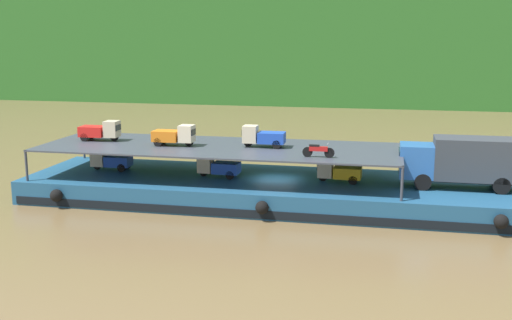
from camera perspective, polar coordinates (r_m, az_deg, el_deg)
The scene contains 11 objects.
ground_plane at distance 40.30m, azimuth 1.85°, elevation -3.84°, with size 400.00×400.00×0.00m, color brown.
cargo_barge at distance 40.09m, azimuth 1.85°, elevation -2.82°, with size 32.58×9.23×1.50m.
covered_lorry at distance 39.20m, azimuth 18.36°, elevation -0.07°, with size 7.86×2.30×3.10m.
cargo_rack at distance 40.37m, azimuth -3.43°, elevation 1.17°, with size 23.38×7.80×2.00m.
mini_truck_lower_stern at distance 43.66m, azimuth -13.24°, elevation -0.00°, with size 2.79×1.29×1.38m.
mini_truck_lower_aft at distance 40.48m, azimuth -3.52°, elevation -0.60°, with size 2.77×1.26×1.38m.
mini_truck_lower_mid at distance 39.35m, azimuth 7.62°, elevation -1.03°, with size 2.79×1.28×1.38m.
mini_truck_upper_stern at distance 43.76m, azimuth -14.12°, elevation 2.64°, with size 2.76×1.23×1.38m.
mini_truck_upper_mid at distance 40.81m, azimuth -7.51°, elevation 2.28°, with size 2.75×1.22×1.38m.
mini_truck_upper_fore at distance 39.95m, azimuth 0.65°, elevation 2.18°, with size 2.76×1.24×1.38m.
motorcycle_upper_port at distance 36.76m, azimuth 5.74°, elevation 0.90°, with size 1.90×0.55×0.87m.
Camera 1 is at (6.89, -38.27, 10.59)m, focal length 43.45 mm.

